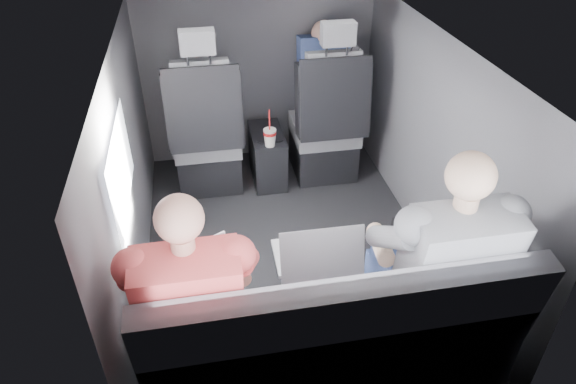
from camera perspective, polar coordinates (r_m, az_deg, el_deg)
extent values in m
plane|color=black|center=(3.39, 0.02, -6.34)|extent=(2.60, 2.60, 0.00)
plane|color=#B2B2AD|center=(2.71, 0.03, 15.82)|extent=(2.60, 2.60, 0.00)
cube|color=#56565B|center=(2.99, -17.21, 1.71)|extent=(0.02, 2.60, 1.35)
cube|color=#56565B|center=(3.26, 15.84, 4.85)|extent=(0.02, 2.60, 1.35)
cube|color=#56565B|center=(4.15, -3.34, 12.61)|extent=(1.80, 0.02, 1.35)
cube|color=#56565B|center=(2.02, 7.04, -15.53)|extent=(1.80, 0.02, 1.35)
cube|color=white|center=(2.62, -18.03, 2.40)|extent=(0.02, 0.75, 0.42)
cube|color=black|center=(3.61, 5.21, 11.25)|extent=(0.35, 0.11, 0.59)
cube|color=black|center=(4.02, -8.74, 3.07)|extent=(0.46, 0.48, 0.30)
cube|color=slate|center=(3.88, -9.01, 5.81)|extent=(0.48, 0.46, 0.14)
cube|color=slate|center=(3.54, -9.38, 9.55)|extent=(0.38, 0.18, 0.61)
cube|color=black|center=(3.56, -12.90, 8.72)|extent=(0.08, 0.21, 0.53)
cube|color=black|center=(3.56, -5.76, 9.46)|extent=(0.08, 0.21, 0.53)
cube|color=black|center=(3.49, -9.31, 8.96)|extent=(0.50, 0.11, 0.58)
cube|color=slate|center=(3.34, -10.07, 16.10)|extent=(0.22, 0.10, 0.15)
cube|color=black|center=(4.12, 3.85, 4.29)|extent=(0.46, 0.48, 0.30)
cube|color=slate|center=(3.99, 4.04, 7.00)|extent=(0.48, 0.46, 0.14)
cube|color=slate|center=(3.66, 5.04, 10.72)|extent=(0.38, 0.18, 0.61)
cube|color=black|center=(3.62, 1.60, 10.06)|extent=(0.08, 0.21, 0.53)
cube|color=black|center=(3.73, 8.34, 10.47)|extent=(0.08, 0.21, 0.53)
cube|color=black|center=(3.61, 5.30, 10.16)|extent=(0.50, 0.11, 0.58)
cube|color=slate|center=(3.47, 5.60, 17.11)|extent=(0.22, 0.10, 0.15)
cube|color=black|center=(3.98, -2.30, 4.04)|extent=(0.24, 0.48, 0.40)
cylinder|color=black|center=(3.77, -2.85, 5.74)|extent=(0.09, 0.09, 0.01)
cylinder|color=black|center=(3.79, -1.19, 5.90)|extent=(0.09, 0.09, 0.01)
cube|color=slate|center=(2.54, 4.44, -17.34)|extent=(1.60, 0.50, 0.45)
cube|color=slate|center=(2.05, 6.64, -14.40)|extent=(1.60, 0.17, 0.47)
cylinder|color=red|center=(3.66, -2.04, 6.58)|extent=(0.09, 0.09, 0.02)
cylinder|color=white|center=(3.65, -2.05, 6.89)|extent=(0.09, 0.09, 0.01)
cylinder|color=red|center=(3.62, -2.07, 8.03)|extent=(0.01, 0.01, 0.15)
cube|color=white|center=(2.45, -9.59, -7.83)|extent=(0.36, 0.32, 0.02)
cube|color=silver|center=(2.43, -9.60, -7.88)|extent=(0.27, 0.21, 0.00)
cube|color=white|center=(2.49, -9.68, -6.67)|extent=(0.10, 0.08, 0.00)
cube|color=white|center=(2.27, -9.70, -8.02)|extent=(0.29, 0.19, 0.20)
cube|color=white|center=(2.28, -9.70, -7.94)|extent=(0.25, 0.16, 0.17)
cube|color=silver|center=(2.46, 2.86, -6.91)|extent=(0.38, 0.27, 0.02)
cube|color=silver|center=(2.45, 2.94, -6.94)|extent=(0.31, 0.15, 0.00)
cube|color=silver|center=(2.51, 2.47, -5.56)|extent=(0.11, 0.06, 0.00)
cube|color=silver|center=(2.26, 3.88, -7.07)|extent=(0.38, 0.08, 0.25)
cube|color=white|center=(2.27, 3.84, -7.00)|extent=(0.33, 0.06, 0.21)
cube|color=black|center=(2.64, 14.55, -4.93)|extent=(0.38, 0.35, 0.02)
cube|color=black|center=(2.62, 14.71, -4.94)|extent=(0.29, 0.23, 0.00)
cube|color=black|center=(2.68, 14.05, -3.87)|extent=(0.11, 0.09, 0.00)
cube|color=black|center=(2.48, 16.14, -4.87)|extent=(0.31, 0.21, 0.21)
cube|color=white|center=(2.48, 16.08, -4.81)|extent=(0.27, 0.18, 0.18)
cube|color=#313136|center=(2.36, -12.89, -12.80)|extent=(0.15, 0.43, 0.13)
cube|color=#313136|center=(2.35, -7.54, -12.30)|extent=(0.15, 0.43, 0.13)
cube|color=#313136|center=(2.73, -12.09, -13.48)|extent=(0.13, 0.13, 0.45)
cube|color=#313136|center=(2.72, -7.44, -13.04)|extent=(0.13, 0.13, 0.45)
cube|color=#B9483C|center=(2.04, -10.71, -12.00)|extent=(0.39, 0.27, 0.53)
sphere|color=tan|center=(1.81, -12.01, -2.92)|extent=(0.18, 0.18, 0.18)
cylinder|color=tan|center=(2.32, -15.56, -8.97)|extent=(0.11, 0.27, 0.12)
cylinder|color=tan|center=(2.30, -5.76, -8.02)|extent=(0.11, 0.27, 0.12)
cube|color=navy|center=(2.50, 12.54, -9.43)|extent=(0.16, 0.46, 0.14)
cube|color=navy|center=(2.58, 17.37, -8.57)|extent=(0.16, 0.46, 0.14)
cube|color=navy|center=(2.86, 10.05, -10.41)|extent=(0.14, 0.14, 0.45)
cube|color=navy|center=(2.93, 14.38, -9.65)|extent=(0.14, 0.14, 0.45)
cube|color=slate|center=(2.24, 17.97, -7.58)|extent=(0.42, 0.29, 0.57)
sphere|color=#D6B092|center=(2.02, 19.65, 1.71)|extent=(0.19, 0.19, 0.19)
cylinder|color=#D6B092|center=(2.41, 10.24, -5.70)|extent=(0.12, 0.29, 0.13)
cylinder|color=#D6B092|center=(2.57, 19.14, -4.37)|extent=(0.12, 0.29, 0.13)
cube|color=navy|center=(3.99, 3.92, 13.31)|extent=(0.37, 0.24, 0.54)
sphere|color=tan|center=(3.92, 4.01, 17.20)|extent=(0.19, 0.19, 0.19)
cube|color=navy|center=(4.16, 3.56, 9.88)|extent=(0.32, 0.37, 0.11)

